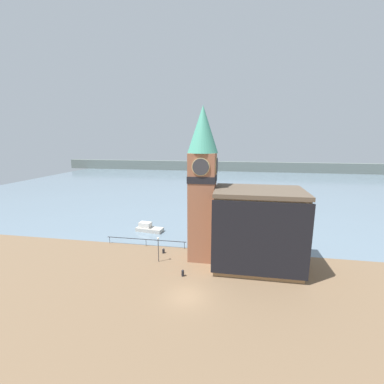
# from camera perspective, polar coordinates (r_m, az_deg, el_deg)

# --- Properties ---
(ground_plane) EXTENTS (160.00, 160.00, 0.00)m
(ground_plane) POSITION_cam_1_polar(r_m,az_deg,el_deg) (29.35, -1.08, -22.22)
(ground_plane) COLOR brown
(water) EXTENTS (160.00, 120.00, 0.00)m
(water) POSITION_cam_1_polar(r_m,az_deg,el_deg) (97.60, 7.01, 1.86)
(water) COLOR slate
(water) RESTS_ON ground_plane
(far_shoreline) EXTENTS (180.00, 3.00, 5.00)m
(far_shoreline) POSITION_cam_1_polar(r_m,az_deg,el_deg) (136.89, 7.93, 5.67)
(far_shoreline) COLOR slate
(far_shoreline) RESTS_ON water
(pier_railing) EXTENTS (12.84, 0.08, 1.09)m
(pier_railing) POSITION_cam_1_polar(r_m,az_deg,el_deg) (41.30, -10.20, -10.44)
(pier_railing) COLOR #232328
(pier_railing) RESTS_ON ground_plane
(clock_tower) EXTENTS (3.98, 3.98, 20.59)m
(clock_tower) POSITION_cam_1_polar(r_m,az_deg,el_deg) (34.04, 2.35, 2.48)
(clock_tower) COLOR #935B42
(clock_tower) RESTS_ON ground_plane
(pier_building) EXTENTS (11.10, 7.71, 10.26)m
(pier_building) POSITION_cam_1_polar(r_m,az_deg,el_deg) (34.08, 14.35, -7.94)
(pier_building) COLOR #9E754C
(pier_building) RESTS_ON ground_plane
(boat_near) EXTENTS (5.03, 2.59, 1.62)m
(boat_near) POSITION_cam_1_polar(r_m,az_deg,el_deg) (47.59, -9.66, -7.91)
(boat_near) COLOR #B7B2A8
(boat_near) RESTS_ON water
(mooring_bollard_near) EXTENTS (0.34, 0.34, 0.84)m
(mooring_bollard_near) POSITION_cam_1_polar(r_m,az_deg,el_deg) (32.69, -2.07, -17.48)
(mooring_bollard_near) COLOR black
(mooring_bollard_near) RESTS_ON ground_plane
(mooring_bollard_far) EXTENTS (0.37, 0.37, 0.71)m
(mooring_bollard_far) POSITION_cam_1_polar(r_m,az_deg,el_deg) (38.71, -6.36, -12.83)
(mooring_bollard_far) COLOR black
(mooring_bollard_far) RESTS_ON ground_plane
(lamp_post) EXTENTS (0.32, 0.32, 3.51)m
(lamp_post) POSITION_cam_1_polar(r_m,az_deg,el_deg) (35.50, -7.52, -11.46)
(lamp_post) COLOR #2D2D33
(lamp_post) RESTS_ON ground_plane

